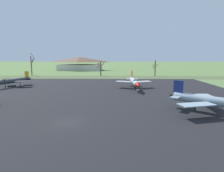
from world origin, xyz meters
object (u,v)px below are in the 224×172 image
object	(u,v)px
jet_fighter_front_right	(134,82)
info_placard_front_right	(138,91)
jet_fighter_front_left	(217,101)
visitor_building	(80,63)
jet_fighter_rear_center	(11,81)

from	to	relation	value
jet_fighter_front_right	info_placard_front_right	xyz separation A→B (m)	(0.20, -6.98, -1.23)
jet_fighter_front_left	visitor_building	distance (m)	100.67
jet_fighter_front_left	jet_fighter_front_right	xyz separation A→B (m)	(-10.16, 22.83, -0.11)
jet_fighter_front_right	jet_fighter_rear_center	distance (m)	34.97
jet_fighter_rear_center	visitor_building	xyz separation A→B (m)	(6.98, 68.17, 2.41)
info_placard_front_right	visitor_building	bearing A→B (deg)	109.99
jet_fighter_front_right	info_placard_front_right	size ratio (longest dim) A/B	12.17
jet_fighter_front_left	jet_fighter_rear_center	bearing A→B (deg)	150.99
jet_fighter_front_right	jet_fighter_rear_center	size ratio (longest dim) A/B	1.12
jet_fighter_front_left	info_placard_front_right	world-z (taller)	jet_fighter_front_left
jet_fighter_front_left	jet_fighter_rear_center	size ratio (longest dim) A/B	1.03
jet_fighter_rear_center	visitor_building	distance (m)	68.56
jet_fighter_front_right	info_placard_front_right	world-z (taller)	jet_fighter_front_right
jet_fighter_front_left	jet_fighter_rear_center	xyz separation A→B (m)	(-45.07, 25.00, -0.25)
info_placard_front_right	jet_fighter_rear_center	distance (m)	36.30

